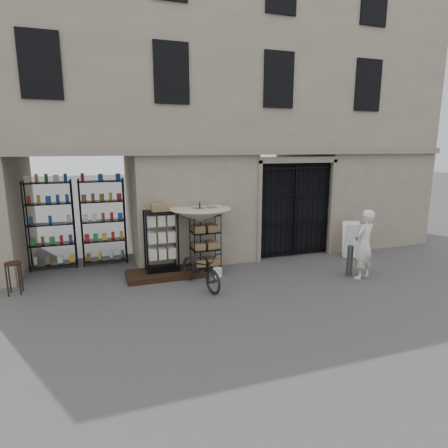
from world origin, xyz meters
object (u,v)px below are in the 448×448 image
object	(u,v)px
wire_rack	(205,242)
shopkeeper	(361,278)
display_cabinet	(161,244)
market_umbrella	(200,212)
white_bucket	(218,272)
bicycle	(201,286)
steel_bollard	(350,261)
easel_sign	(352,240)
wooden_stool	(14,278)

from	to	relation	value
wire_rack	shopkeeper	bearing A→B (deg)	-33.43
display_cabinet	shopkeeper	bearing A→B (deg)	-8.33
market_umbrella	white_bucket	distance (m)	1.68
bicycle	shopkeeper	size ratio (longest dim) A/B	0.97
display_cabinet	steel_bollard	xyz separation A→B (m)	(4.72, -1.62, -0.46)
white_bucket	bicycle	distance (m)	0.84
market_umbrella	shopkeeper	world-z (taller)	market_umbrella
display_cabinet	bicycle	distance (m)	1.59
market_umbrella	bicycle	xyz separation A→B (m)	(-0.28, -1.02, -1.69)
steel_bollard	market_umbrella	bearing A→B (deg)	157.20
easel_sign	white_bucket	bearing A→B (deg)	-152.74
market_umbrella	easel_sign	xyz separation A→B (m)	(4.79, -0.19, -1.12)
wire_rack	shopkeeper	world-z (taller)	wire_rack
wooden_stool	market_umbrella	bearing A→B (deg)	1.13
wire_rack	market_umbrella	distance (m)	0.89
bicycle	wooden_stool	world-z (taller)	bicycle
display_cabinet	steel_bollard	size ratio (longest dim) A/B	2.10
display_cabinet	wooden_stool	bearing A→B (deg)	-164.80
display_cabinet	easel_sign	bearing A→B (deg)	10.05
steel_bollard	shopkeeper	size ratio (longest dim) A/B	0.45
bicycle	white_bucket	bearing A→B (deg)	27.19
bicycle	wooden_stool	bearing A→B (deg)	152.31
white_bucket	steel_bollard	bearing A→B (deg)	-17.93
bicycle	wooden_stool	xyz separation A→B (m)	(-4.23, 0.94, 0.40)
display_cabinet	wooden_stool	world-z (taller)	display_cabinet
steel_bollard	easel_sign	size ratio (longest dim) A/B	0.76
display_cabinet	easel_sign	world-z (taller)	display_cabinet
white_bucket	bicycle	xyz separation A→B (m)	(-0.61, -0.56, -0.11)
market_umbrella	easel_sign	bearing A→B (deg)	-2.25
market_umbrella	white_bucket	xyz separation A→B (m)	(0.34, -0.46, -1.58)
white_bucket	easel_sign	world-z (taller)	easel_sign
easel_sign	wooden_stool	bearing A→B (deg)	-156.91
wire_rack	easel_sign	xyz separation A→B (m)	(4.62, -0.26, -0.26)
steel_bollard	wire_rack	bearing A→B (deg)	155.24
wooden_stool	easel_sign	bearing A→B (deg)	-0.61
display_cabinet	white_bucket	distance (m)	1.66
wire_rack	steel_bollard	bearing A→B (deg)	-31.29
wire_rack	white_bucket	xyz separation A→B (m)	(0.17, -0.54, -0.71)
wire_rack	steel_bollard	xyz separation A→B (m)	(3.52, -1.62, -0.41)
white_bucket	market_umbrella	bearing A→B (deg)	125.91
wire_rack	bicycle	bearing A→B (deg)	-118.26
display_cabinet	shopkeeper	distance (m)	5.34
white_bucket	wooden_stool	bearing A→B (deg)	175.56
white_bucket	shopkeeper	xyz separation A→B (m)	(3.54, -1.34, -0.11)
white_bucket	easel_sign	distance (m)	4.48
shopkeeper	bicycle	bearing A→B (deg)	-31.61
wire_rack	bicycle	size ratio (longest dim) A/B	0.95
bicycle	steel_bollard	world-z (taller)	bicycle
market_umbrella	easel_sign	distance (m)	4.92
easel_sign	shopkeeper	bearing A→B (deg)	-95.64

